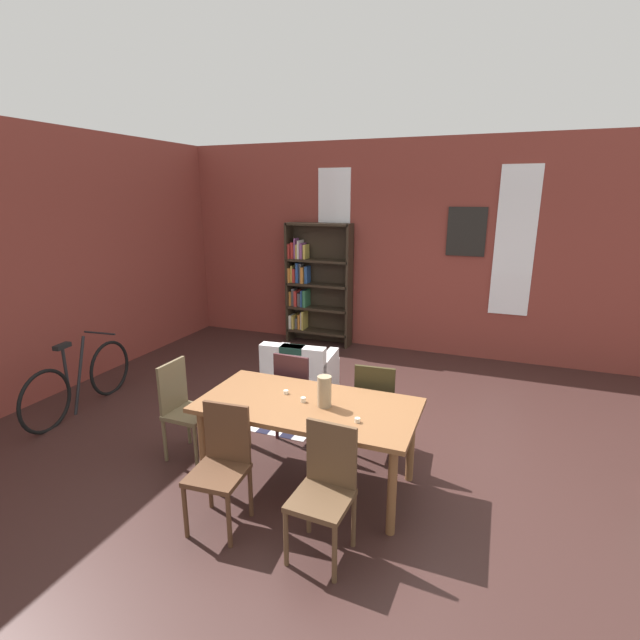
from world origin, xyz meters
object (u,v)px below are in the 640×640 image
dining_chair_near_right (325,487)px  bicycle_second (80,382)px  vase_on_table (324,391)px  dining_table (308,412)px  bookshelf_tall (313,284)px  dining_chair_far_right (376,405)px  dining_chair_head_left (184,406)px  armchair_white (300,375)px  dining_chair_far_left (296,392)px  dining_chair_near_left (221,462)px

dining_chair_near_right → bicycle_second: bearing=163.0°
vase_on_table → dining_chair_near_right: bearing=-68.8°
dining_table → bookshelf_tall: size_ratio=0.91×
dining_chair_far_right → dining_chair_near_right: bearing=-90.0°
dining_chair_far_right → dining_chair_head_left: (-1.73, -0.70, 0.00)m
dining_chair_near_right → bicycle_second: dining_chair_near_right is taller
dining_chair_near_right → bookshelf_tall: (-1.92, 4.51, 0.52)m
dining_chair_head_left → bicycle_second: dining_chair_head_left is taller
dining_chair_far_right → armchair_white: dining_chair_far_right is taller
bicycle_second → dining_chair_head_left: bearing=-11.8°
dining_chair_near_right → dining_table: bearing=121.2°
dining_table → dining_chair_head_left: size_ratio=1.96×
vase_on_table → bicycle_second: (-3.23, 0.37, -0.55)m
bicycle_second → bookshelf_tall: bearing=65.4°
dining_chair_far_left → dining_chair_near_left: (-0.00, -1.39, 0.00)m
dining_table → dining_chair_far_right: size_ratio=1.96×
bookshelf_tall → bicycle_second: (-1.58, -3.45, -0.68)m
dining_chair_far_left → dining_chair_far_right: bearing=0.0°
vase_on_table → armchair_white: vase_on_table is taller
dining_chair_near_left → bookshelf_tall: bearing=103.3°
vase_on_table → dining_chair_head_left: size_ratio=0.28×
vase_on_table → dining_chair_far_right: 0.84m
dining_table → dining_chair_near_left: 0.83m
dining_table → bicycle_second: bicycle_second is taller
dining_chair_near_left → dining_chair_far_right: bearing=58.7°
dining_chair_near_left → bookshelf_tall: size_ratio=0.47×
dining_chair_far_left → bicycle_second: dining_chair_far_left is taller
dining_chair_near_left → bicycle_second: (-2.65, 1.07, -0.16)m
dining_chair_near_left → bookshelf_tall: 4.67m
dining_chair_far_left → bookshelf_tall: (-1.07, 3.12, 0.52)m
dining_chair_far_right → bookshelf_tall: 3.70m
dining_chair_far_left → bicycle_second: (-2.65, -0.33, -0.16)m
dining_chair_near_left → dining_chair_far_left: bearing=89.9°
vase_on_table → dining_chair_near_right: (0.27, -0.70, -0.39)m
dining_chair_near_right → armchair_white: size_ratio=1.10×
dining_chair_near_left → bicycle_second: size_ratio=0.55×
dining_chair_far_right → bicycle_second: bearing=-174.7°
bicycle_second → dining_chair_near_right: bearing=-17.0°
dining_chair_far_left → armchair_white: (-0.39, 0.99, -0.23)m
dining_chair_far_right → bicycle_second: (-3.50, -0.33, -0.16)m
dining_chair_far_right → armchair_white: (-1.24, 0.99, -0.23)m
dining_table → bookshelf_tall: bearing=111.4°
dining_chair_head_left → dining_chair_near_left: same height
dining_chair_near_right → armchair_white: bearing=117.4°
dining_chair_far_right → dining_chair_far_left: size_ratio=1.00×
dining_table → dining_chair_far_left: bearing=121.2°
dining_chair_far_right → bicycle_second: dining_chair_far_right is taller
vase_on_table → bookshelf_tall: (-1.65, 3.82, 0.13)m
dining_table → vase_on_table: bearing=0.0°
vase_on_table → armchair_white: 2.04m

